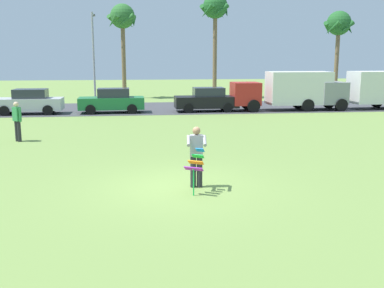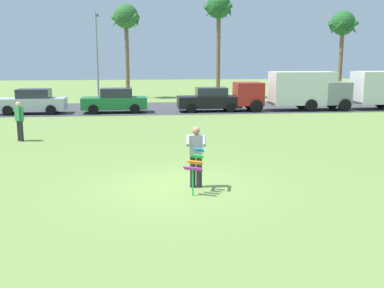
% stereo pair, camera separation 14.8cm
% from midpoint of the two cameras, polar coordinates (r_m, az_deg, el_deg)
% --- Properties ---
extents(ground_plane, '(120.00, 120.00, 0.00)m').
position_cam_midpoint_polar(ground_plane, '(12.86, -1.43, -5.42)').
color(ground_plane, olive).
extents(road_strip, '(120.00, 8.00, 0.01)m').
position_cam_midpoint_polar(road_strip, '(32.42, -4.51, 4.55)').
color(road_strip, '#424247').
rests_on(road_strip, ground).
extents(person_kite_flyer, '(0.59, 0.69, 1.73)m').
position_cam_midpoint_polar(person_kite_flyer, '(12.57, 0.85, -1.33)').
color(person_kite_flyer, '#26262B').
rests_on(person_kite_flyer, ground).
extents(kite_held, '(0.62, 0.73, 1.20)m').
position_cam_midpoint_polar(kite_held, '(12.00, 0.75, -2.57)').
color(kite_held, blue).
rests_on(kite_held, ground).
extents(parked_car_silver, '(4.21, 1.86, 1.60)m').
position_cam_midpoint_polar(parked_car_silver, '(30.72, -19.38, 5.05)').
color(parked_car_silver, silver).
rests_on(parked_car_silver, ground).
extents(parked_car_green, '(4.24, 1.91, 1.60)m').
position_cam_midpoint_polar(parked_car_green, '(29.99, -9.58, 5.39)').
color(parked_car_green, '#1E7238').
rests_on(parked_car_green, ground).
extents(parked_car_black, '(4.22, 1.87, 1.60)m').
position_cam_midpoint_polar(parked_car_black, '(30.29, 2.38, 5.58)').
color(parked_car_black, black).
rests_on(parked_car_black, ground).
extents(parked_truck_red_cab, '(6.71, 2.14, 2.62)m').
position_cam_midpoint_polar(parked_truck_red_cab, '(31.55, 12.39, 6.72)').
color(parked_truck_red_cab, '#B2231E').
rests_on(parked_truck_red_cab, ground).
extents(parked_truck_grey_van, '(6.77, 2.29, 2.62)m').
position_cam_midpoint_polar(parked_truck_grey_van, '(33.94, 22.06, 6.46)').
color(parked_truck_grey_van, gray).
rests_on(parked_truck_grey_van, ground).
extents(palm_tree_right_near, '(2.58, 2.71, 8.07)m').
position_cam_midpoint_polar(palm_tree_right_near, '(40.54, -8.22, 15.23)').
color(palm_tree_right_near, brown).
rests_on(palm_tree_right_near, ground).
extents(palm_tree_centre_far, '(2.58, 2.71, 8.92)m').
position_cam_midpoint_polar(palm_tree_centre_far, '(40.43, 3.51, 16.44)').
color(palm_tree_centre_far, brown).
rests_on(palm_tree_centre_far, ground).
extents(palm_tree_far_left, '(2.58, 2.71, 7.54)m').
position_cam_midpoint_polar(palm_tree_far_left, '(42.65, 18.60, 13.90)').
color(palm_tree_far_left, brown).
rests_on(palm_tree_far_left, ground).
extents(streetlight_pole, '(0.24, 1.65, 7.00)m').
position_cam_midpoint_polar(streetlight_pole, '(36.92, -11.79, 11.35)').
color(streetlight_pole, '#9E9EA3').
rests_on(streetlight_pole, ground).
extents(person_walker_near, '(0.43, 0.42, 1.73)m').
position_cam_midpoint_polar(person_walker_near, '(20.92, -20.78, 2.87)').
color(person_walker_near, '#26262B').
rests_on(person_walker_near, ground).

